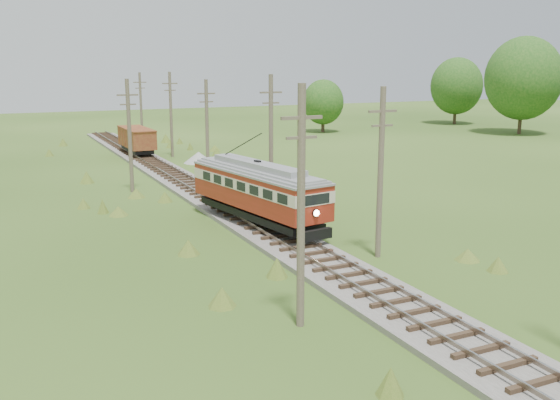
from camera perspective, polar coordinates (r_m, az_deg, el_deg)
railbed_main at (r=44.89m, az=-6.11°, el=0.08°), size 3.60×96.00×0.57m
streetcar at (r=36.98m, az=-2.05°, el=1.13°), size 4.48×11.56×5.23m
gondola at (r=67.97m, az=-12.97°, el=5.46°), size 2.57×7.62×2.52m
gravel_pile at (r=62.82m, az=-7.31°, el=3.85°), size 3.08×3.27×1.12m
utility_pole_r_2 at (r=31.39m, az=9.18°, el=2.59°), size 1.60×0.30×8.60m
utility_pole_r_3 at (r=42.57m, az=-0.83°, el=5.54°), size 1.60×0.30×9.00m
utility_pole_r_4 at (r=54.59m, az=-6.69°, el=6.62°), size 1.60×0.30×8.40m
utility_pole_r_5 at (r=67.08m, az=-9.94°, el=7.78°), size 1.60×0.30×8.90m
utility_pole_r_6 at (r=79.63m, az=-12.59°, el=8.28°), size 1.60×0.30×8.70m
utility_pole_l_a at (r=22.51m, az=1.94°, el=-0.55°), size 1.60×0.30×9.00m
utility_pole_l_b at (r=48.79m, az=-13.59°, el=5.82°), size 1.60×0.30×8.60m
tree_right_4 at (r=94.60m, az=21.37°, el=10.32°), size 10.50×10.50×13.53m
tree_right_5 at (r=107.65m, az=15.83°, el=10.00°), size 8.40×8.40×10.82m
tree_mid_b at (r=91.14m, az=3.97°, el=8.92°), size 5.88×5.88×7.57m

